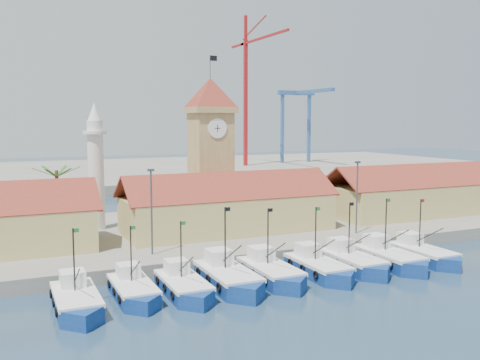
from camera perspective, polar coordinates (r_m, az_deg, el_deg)
name	(u,v)px	position (r m, az deg, el deg)	size (l,w,h in m)	color
ground	(310,286)	(51.67, 7.53, -11.13)	(400.00, 400.00, 0.00)	#1B324A
quay	(216,231)	(72.33, -2.54, -5.41)	(140.00, 32.00, 1.50)	gray
terminal	(103,173)	(154.75, -14.37, 0.76)	(240.00, 80.00, 2.00)	gray
boat_0	(77,303)	(46.51, -17.03, -12.40)	(3.43, 9.40, 7.12)	navy
boat_1	(134,292)	(48.29, -11.25, -11.59)	(3.24, 8.86, 6.71)	navy
boat_2	(184,288)	(48.61, -5.96, -11.35)	(3.35, 9.17, 6.94)	navy
boat_3	(229,279)	(50.43, -1.16, -10.55)	(3.81, 10.43, 7.89)	navy
boat_4	(272,274)	(52.38, 3.43, -9.96)	(3.59, 9.85, 7.45)	navy
boat_5	(320,269)	(54.64, 8.51, -9.35)	(3.51, 9.60, 7.27)	navy
boat_6	(354,263)	(57.30, 12.03, -8.67)	(3.59, 9.82, 7.43)	navy
boat_7	(391,259)	(59.68, 15.76, -8.14)	(3.68, 10.08, 7.63)	navy
boat_8	(425,255)	(62.64, 19.10, -7.60)	(3.51, 9.62, 7.28)	navy
hall_center	(228,211)	(68.09, -1.30, -3.37)	(27.04, 10.13, 7.61)	tan
hall_right	(422,197)	(85.61, 18.85, -1.72)	(31.20, 10.13, 7.61)	tan
clock_tower	(211,147)	(72.77, -3.16, 3.56)	(5.80, 5.80, 22.70)	tan
minaret	(96,166)	(70.96, -15.12, 1.47)	(3.00, 3.00, 16.30)	silver
palm_tree	(57,197)	(68.75, -18.89, -1.72)	(5.60, 5.03, 8.39)	brown
lamp_posts	(259,200)	(60.72, 2.06, -2.18)	(80.70, 0.25, 9.03)	#3F3F44
crane_red_right	(248,82)	(160.50, 0.87, 10.40)	(1.00, 35.83, 44.42)	maroon
gantry	(301,107)	(172.72, 6.56, 7.79)	(13.00, 22.00, 23.20)	#335E9C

